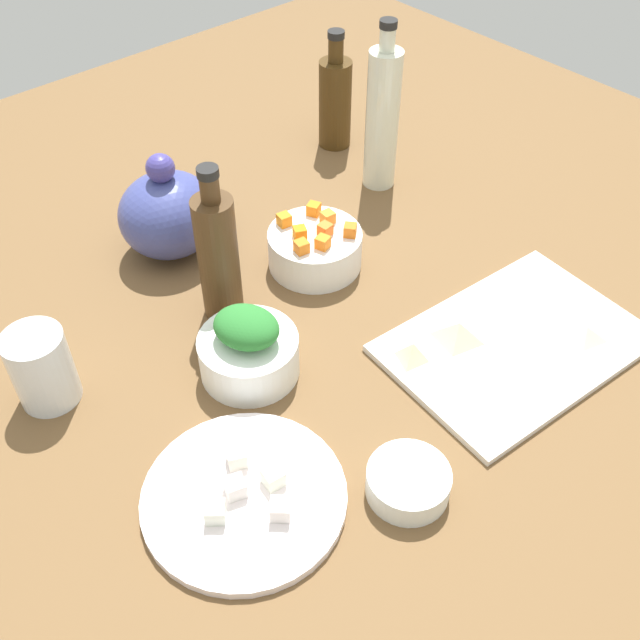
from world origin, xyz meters
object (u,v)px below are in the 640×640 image
object	(u,v)px
bowl_carrots	(315,249)
plate_tofu	(244,497)
teapot	(169,213)
bowl_greens	(249,355)
bowl_small_side	(408,482)
cutting_board	(515,344)
bottle_2	(218,256)
bottle_1	(382,118)
bottle_0	(335,101)
drinking_glass_0	(42,368)

from	to	relation	value
bowl_carrots	plate_tofu	bearing A→B (deg)	-142.22
teapot	plate_tofu	bearing A→B (deg)	-114.13
bowl_greens	bowl_small_side	world-z (taller)	bowl_greens
cutting_board	bottle_2	bearing A→B (deg)	128.22
plate_tofu	bowl_carrots	distance (cm)	42.26
cutting_board	bottle_1	size ratio (longest dim) A/B	1.20
bowl_carrots	bottle_0	world-z (taller)	bottle_0
bowl_carrots	bottle_0	bearing A→B (deg)	42.72
bottle_0	teapot	bearing A→B (deg)	-170.89
plate_tofu	bowl_carrots	xyz separation A→B (cm)	(33.35, 25.85, 2.31)
bottle_2	drinking_glass_0	bearing A→B (deg)	176.01
teapot	bottle_0	size ratio (longest dim) A/B	0.79
bottle_2	bowl_greens	bearing A→B (deg)	-110.46
bowl_carrots	bowl_greens	bearing A→B (deg)	-152.66
bowl_greens	bottle_0	world-z (taller)	bottle_0
drinking_glass_0	bottle_1	bearing A→B (deg)	5.84
bowl_greens	plate_tofu	bearing A→B (deg)	-129.73
bowl_greens	cutting_board	bearing A→B (deg)	-34.66
plate_tofu	drinking_glass_0	world-z (taller)	drinking_glass_0
cutting_board	bottle_1	xyz separation A→B (cm)	(14.19, 40.43, 11.89)
bottle_0	bottle_2	size ratio (longest dim) A/B	0.90
plate_tofu	bowl_carrots	world-z (taller)	bowl_carrots
bowl_carrots	bottle_1	bearing A→B (deg)	22.12
bowl_carrots	drinking_glass_0	xyz separation A→B (cm)	(-42.33, 2.63, 2.37)
cutting_board	bowl_small_side	world-z (taller)	bowl_small_side
bowl_carrots	bowl_small_side	size ratio (longest dim) A/B	1.47
drinking_glass_0	cutting_board	bearing A→B (deg)	-33.50
bowl_small_side	bottle_2	xyz separation A→B (cm)	(2.26, 37.97, 8.35)
plate_tofu	bowl_small_side	world-z (taller)	bowl_small_side
bowl_carrots	bottle_1	size ratio (longest dim) A/B	0.50
bowl_carrots	bottle_1	world-z (taller)	bottle_1
bowl_carrots	drinking_glass_0	bearing A→B (deg)	176.44
plate_tofu	bottle_1	xyz separation A→B (cm)	(56.22, 35.15, 11.79)
teapot	bottle_2	bearing A→B (deg)	-98.68
cutting_board	bowl_small_side	distance (cm)	28.10
bowl_small_side	bowl_greens	bearing A→B (deg)	94.46
bottle_0	drinking_glass_0	distance (cm)	71.47
cutting_board	plate_tofu	xyz separation A→B (cm)	(-42.03, 5.28, 0.10)
cutting_board	bottle_2	size ratio (longest dim) A/B	1.44
bottle_1	plate_tofu	bearing A→B (deg)	-147.99
bowl_greens	drinking_glass_0	size ratio (longest dim) A/B	1.23
cutting_board	bowl_greens	size ratio (longest dim) A/B	2.63
bowl_greens	teapot	distance (cm)	29.29
teapot	drinking_glass_0	size ratio (longest dim) A/B	1.59
cutting_board	bowl_carrots	bearing A→B (deg)	105.59
cutting_board	bottle_0	bearing A→B (deg)	72.68
cutting_board	bowl_small_side	xyz separation A→B (cm)	(-27.42, -6.01, 1.21)
teapot	cutting_board	bearing A→B (deg)	-65.04
bowl_carrots	teapot	xyz separation A→B (cm)	(-13.94, 17.47, 3.78)
bowl_small_side	bottle_1	bearing A→B (deg)	48.14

